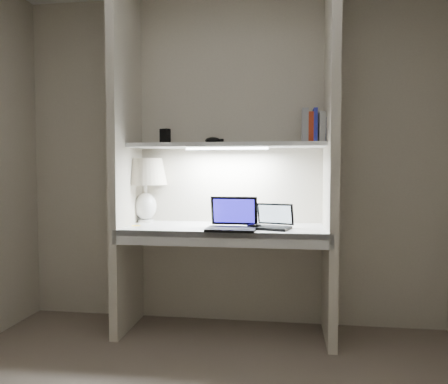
% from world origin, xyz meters
% --- Properties ---
extents(back_wall, '(3.20, 0.01, 2.50)m').
position_xyz_m(back_wall, '(0.00, 1.50, 1.25)').
color(back_wall, beige).
rests_on(back_wall, floor).
extents(alcove_panel_left, '(0.06, 0.55, 2.50)m').
position_xyz_m(alcove_panel_left, '(-0.73, 1.23, 1.25)').
color(alcove_panel_left, beige).
rests_on(alcove_panel_left, floor).
extents(alcove_panel_right, '(0.06, 0.55, 2.50)m').
position_xyz_m(alcove_panel_right, '(0.73, 1.23, 1.25)').
color(alcove_panel_right, beige).
rests_on(alcove_panel_right, floor).
extents(desk, '(1.40, 0.55, 0.04)m').
position_xyz_m(desk, '(0.00, 1.23, 0.75)').
color(desk, white).
rests_on(desk, alcove_panel_left).
extents(desk_apron, '(1.46, 0.03, 0.10)m').
position_xyz_m(desk_apron, '(0.00, 0.96, 0.72)').
color(desk_apron, silver).
rests_on(desk_apron, desk).
extents(shelf, '(1.40, 0.36, 0.03)m').
position_xyz_m(shelf, '(0.00, 1.32, 1.35)').
color(shelf, silver).
rests_on(shelf, back_wall).
extents(strip_light, '(0.60, 0.04, 0.02)m').
position_xyz_m(strip_light, '(0.00, 1.32, 1.33)').
color(strip_light, white).
rests_on(strip_light, shelf).
extents(table_lamp, '(0.33, 0.33, 0.49)m').
position_xyz_m(table_lamp, '(-0.64, 1.39, 1.10)').
color(table_lamp, white).
rests_on(table_lamp, desk).
extents(laptop_main, '(0.33, 0.29, 0.22)m').
position_xyz_m(laptop_main, '(0.07, 1.08, 0.82)').
color(laptop_main, black).
rests_on(laptop_main, desk).
extents(laptop_netbook, '(0.31, 0.29, 0.17)m').
position_xyz_m(laptop_netbook, '(0.33, 1.17, 0.81)').
color(laptop_netbook, black).
rests_on(laptop_netbook, desk).
extents(speaker, '(0.12, 0.10, 0.15)m').
position_xyz_m(speaker, '(0.17, 1.45, 0.84)').
color(speaker, silver).
rests_on(speaker, desk).
extents(mouse, '(0.13, 0.10, 0.04)m').
position_xyz_m(mouse, '(0.22, 1.13, 0.79)').
color(mouse, black).
rests_on(mouse, desk).
extents(cable_coil, '(0.10, 0.10, 0.01)m').
position_xyz_m(cable_coil, '(0.20, 1.15, 0.78)').
color(cable_coil, black).
rests_on(cable_coil, desk).
extents(sticky_note, '(0.08, 0.08, 0.00)m').
position_xyz_m(sticky_note, '(-0.64, 1.18, 0.77)').
color(sticky_note, yellow).
rests_on(sticky_note, desk).
extents(book_row, '(0.23, 0.16, 0.24)m').
position_xyz_m(book_row, '(0.65, 1.34, 1.48)').
color(book_row, silver).
rests_on(book_row, shelf).
extents(shelf_box, '(0.08, 0.07, 0.12)m').
position_xyz_m(shelf_box, '(-0.49, 1.41, 1.42)').
color(shelf_box, black).
rests_on(shelf_box, shelf).
extents(shelf_gadget, '(0.13, 0.11, 0.05)m').
position_xyz_m(shelf_gadget, '(-0.12, 1.40, 1.39)').
color(shelf_gadget, black).
rests_on(shelf_gadget, shelf).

